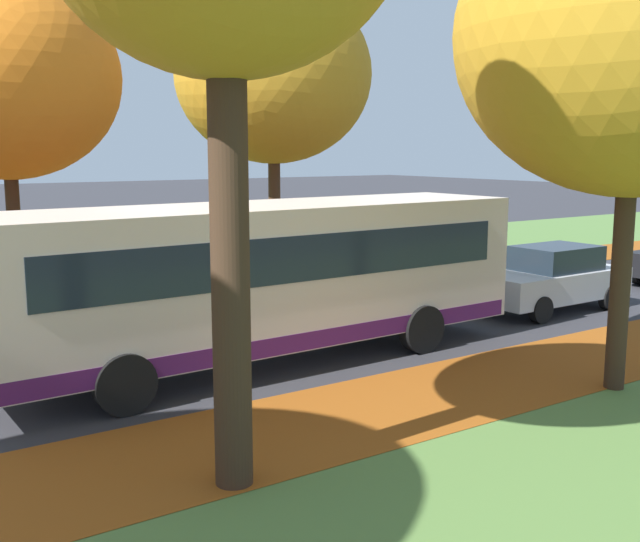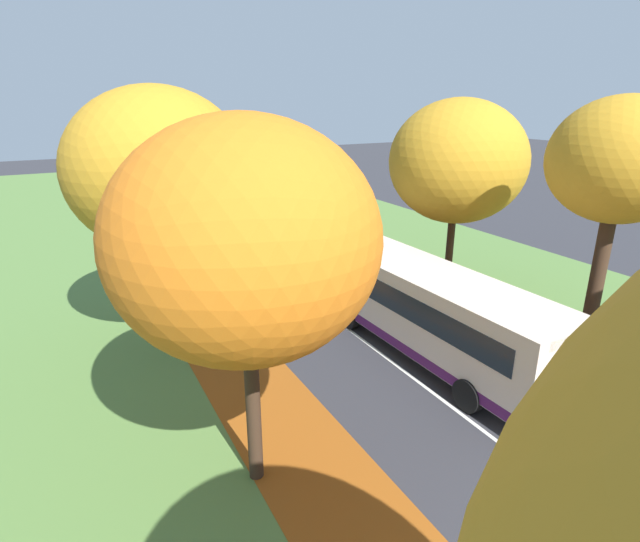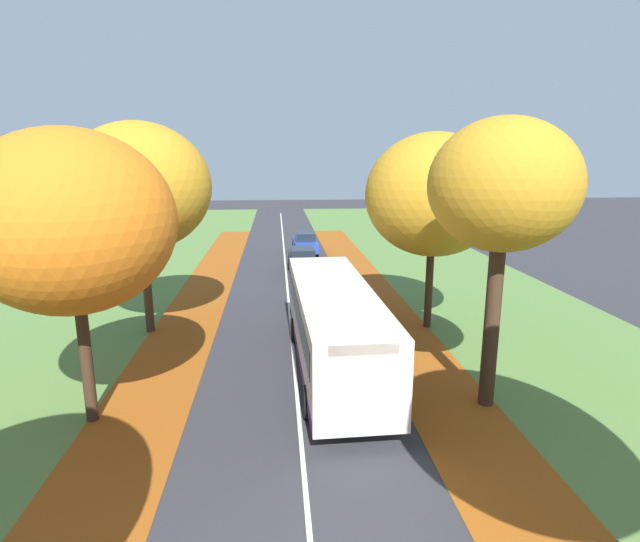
% 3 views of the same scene
% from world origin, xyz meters
% --- Properties ---
extents(grass_verge_left, '(12.00, 90.00, 0.01)m').
position_xyz_m(grass_verge_left, '(-9.20, 20.00, 0.00)').
color(grass_verge_left, '#517538').
rests_on(grass_verge_left, ground).
extents(leaf_litter_left, '(2.80, 60.00, 0.00)m').
position_xyz_m(leaf_litter_left, '(-4.60, 14.00, 0.01)').
color(leaf_litter_left, '#8C4714').
rests_on(leaf_litter_left, grass_verge_left).
extents(grass_verge_right, '(12.00, 90.00, 0.01)m').
position_xyz_m(grass_verge_right, '(9.20, 20.00, 0.00)').
color(grass_verge_right, '#517538').
rests_on(grass_verge_right, ground).
extents(leaf_litter_right, '(2.80, 60.00, 0.00)m').
position_xyz_m(leaf_litter_right, '(4.60, 14.00, 0.01)').
color(leaf_litter_right, '#8C4714').
rests_on(leaf_litter_right, grass_verge_right).
extents(road_centre_line, '(0.12, 80.00, 0.01)m').
position_xyz_m(road_centre_line, '(0.00, 20.00, 0.00)').
color(road_centre_line, silver).
rests_on(road_centre_line, ground).
extents(tree_left_near, '(5.40, 5.40, 8.11)m').
position_xyz_m(tree_left_near, '(-5.88, 8.08, 5.67)').
color(tree_left_near, '#382619').
rests_on(tree_left_near, ground).
extents(tree_left_mid, '(5.74, 5.74, 8.72)m').
position_xyz_m(tree_left_mid, '(-6.03, 15.50, 6.13)').
color(tree_left_mid, '#422D1E').
rests_on(tree_left_mid, ground).
extents(tree_right_near, '(4.12, 4.12, 8.43)m').
position_xyz_m(tree_right_near, '(5.70, 8.04, 6.51)').
color(tree_right_near, '#382619').
rests_on(tree_right_near, ground).
extents(tree_right_mid, '(5.70, 5.70, 8.33)m').
position_xyz_m(tree_right_mid, '(6.00, 15.05, 5.76)').
color(tree_right_mid, '#382619').
rests_on(tree_right_mid, ground).
extents(bus, '(2.85, 10.46, 2.98)m').
position_xyz_m(bus, '(1.38, 10.94, 1.70)').
color(bus, beige).
rests_on(bus, ground).
extents(car_silver_lead, '(1.80, 4.21, 1.62)m').
position_xyz_m(car_silver_lead, '(1.33, 19.15, 0.81)').
color(car_silver_lead, '#B7BABF').
rests_on(car_silver_lead, ground).
extents(car_black_following, '(1.87, 4.24, 1.62)m').
position_xyz_m(car_black_following, '(1.08, 25.70, 0.81)').
color(car_black_following, black).
rests_on(car_black_following, ground).
extents(car_blue_third_in_line, '(1.89, 4.25, 1.62)m').
position_xyz_m(car_blue_third_in_line, '(1.59, 32.41, 0.81)').
color(car_blue_third_in_line, '#233D9E').
rests_on(car_blue_third_in_line, ground).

